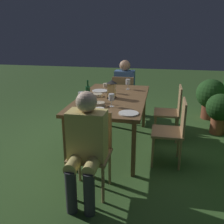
{
  "coord_description": "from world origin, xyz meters",
  "views": [
    {
      "loc": [
        3.54,
        0.69,
        1.72
      ],
      "look_at": [
        0.0,
        0.0,
        0.53
      ],
      "focal_mm": 40.65,
      "sensor_mm": 36.0,
      "label": 1
    }
  ],
  "objects_px": {
    "bowl_bread": "(99,110)",
    "lantern_centerpiece": "(112,88)",
    "bowl_olives": "(97,95)",
    "plate_a": "(129,113)",
    "bowl_salad": "(99,104)",
    "chair_head_far": "(92,148)",
    "chair_side_right_a": "(171,110)",
    "bowl_dip": "(106,85)",
    "person_in_mustard": "(86,143)",
    "chair_head_near": "(123,96)",
    "wine_glass_b": "(81,96)",
    "wine_glass_c": "(112,86)",
    "person_in_blue": "(125,86)",
    "green_bottle_on_table": "(88,93)",
    "plate_b": "(100,91)",
    "wine_glass_a": "(128,82)",
    "potted_plant_corner": "(220,110)",
    "chair_side_right_b": "(173,129)",
    "wine_glass_d": "(111,98)",
    "dining_table": "(112,101)",
    "potted_plant_by_hedge": "(211,96)"
  },
  "relations": [
    {
      "from": "chair_side_right_b",
      "to": "chair_side_right_a",
      "type": "distance_m",
      "value": 0.81
    },
    {
      "from": "dining_table",
      "to": "person_in_mustard",
      "type": "relative_size",
      "value": 1.57
    },
    {
      "from": "chair_side_right_a",
      "to": "bowl_dip",
      "type": "distance_m",
      "value": 1.2
    },
    {
      "from": "bowl_bread",
      "to": "chair_head_near",
      "type": "bearing_deg",
      "value": 179.68
    },
    {
      "from": "plate_b",
      "to": "bowl_olives",
      "type": "relative_size",
      "value": 1.63
    },
    {
      "from": "wine_glass_a",
      "to": "chair_side_right_b",
      "type": "bearing_deg",
      "value": 36.55
    },
    {
      "from": "green_bottle_on_table",
      "to": "bowl_dip",
      "type": "bearing_deg",
      "value": 176.44
    },
    {
      "from": "wine_glass_a",
      "to": "plate_b",
      "type": "height_order",
      "value": "wine_glass_a"
    },
    {
      "from": "chair_side_right_a",
      "to": "bowl_salad",
      "type": "xyz_separation_m",
      "value": [
        0.87,
        -0.96,
        0.29
      ]
    },
    {
      "from": "wine_glass_b",
      "to": "bowl_salad",
      "type": "bearing_deg",
      "value": 82.22
    },
    {
      "from": "bowl_bread",
      "to": "bowl_salad",
      "type": "bearing_deg",
      "value": -165.64
    },
    {
      "from": "wine_glass_d",
      "to": "chair_side_right_a",
      "type": "bearing_deg",
      "value": 136.82
    },
    {
      "from": "wine_glass_c",
      "to": "potted_plant_corner",
      "type": "bearing_deg",
      "value": 105.95
    },
    {
      "from": "plate_a",
      "to": "bowl_bread",
      "type": "distance_m",
      "value": 0.35
    },
    {
      "from": "chair_head_near",
      "to": "wine_glass_c",
      "type": "xyz_separation_m",
      "value": [
        0.87,
        -0.06,
        0.38
      ]
    },
    {
      "from": "plate_a",
      "to": "wine_glass_d",
      "type": "bearing_deg",
      "value": -134.77
    },
    {
      "from": "lantern_centerpiece",
      "to": "bowl_salad",
      "type": "bearing_deg",
      "value": -9.78
    },
    {
      "from": "potted_plant_by_hedge",
      "to": "green_bottle_on_table",
      "type": "bearing_deg",
      "value": -47.76
    },
    {
      "from": "chair_head_near",
      "to": "person_in_mustard",
      "type": "relative_size",
      "value": 0.76
    },
    {
      "from": "green_bottle_on_table",
      "to": "bowl_bread",
      "type": "xyz_separation_m",
      "value": [
        0.5,
        0.29,
        -0.08
      ]
    },
    {
      "from": "dining_table",
      "to": "chair_head_near",
      "type": "bearing_deg",
      "value": 180.0
    },
    {
      "from": "person_in_blue",
      "to": "bowl_olives",
      "type": "relative_size",
      "value": 7.55
    },
    {
      "from": "bowl_bread",
      "to": "chair_head_far",
      "type": "bearing_deg",
      "value": 1.45
    },
    {
      "from": "chair_side_right_a",
      "to": "chair_head_far",
      "type": "bearing_deg",
      "value": -29.6
    },
    {
      "from": "chair_head_far",
      "to": "wine_glass_c",
      "type": "bearing_deg",
      "value": -177.57
    },
    {
      "from": "wine_glass_c",
      "to": "potted_plant_corner",
      "type": "relative_size",
      "value": 0.24
    },
    {
      "from": "person_in_mustard",
      "to": "chair_head_near",
      "type": "bearing_deg",
      "value": -180.0
    },
    {
      "from": "chair_side_right_a",
      "to": "chair_head_far",
      "type": "xyz_separation_m",
      "value": [
        1.56,
        -0.89,
        0.0
      ]
    },
    {
      "from": "potted_plant_by_hedge",
      "to": "wine_glass_a",
      "type": "bearing_deg",
      "value": -57.08
    },
    {
      "from": "green_bottle_on_table",
      "to": "bowl_olives",
      "type": "distance_m",
      "value": 0.27
    },
    {
      "from": "dining_table",
      "to": "chair_head_far",
      "type": "bearing_deg",
      "value": 0.0
    },
    {
      "from": "person_in_mustard",
      "to": "chair_head_far",
      "type": "bearing_deg",
      "value": -180.0
    },
    {
      "from": "bowl_salad",
      "to": "bowl_bread",
      "type": "bearing_deg",
      "value": 14.36
    },
    {
      "from": "bowl_bread",
      "to": "bowl_olives",
      "type": "bearing_deg",
      "value": -163.83
    },
    {
      "from": "plate_b",
      "to": "potted_plant_corner",
      "type": "relative_size",
      "value": 0.36
    },
    {
      "from": "plate_b",
      "to": "chair_head_near",
      "type": "bearing_deg",
      "value": 161.91
    },
    {
      "from": "bowl_bread",
      "to": "lantern_centerpiece",
      "type": "bearing_deg",
      "value": 179.33
    },
    {
      "from": "person_in_mustard",
      "to": "bowl_bread",
      "type": "xyz_separation_m",
      "value": [
        -0.62,
        -0.01,
        0.15
      ]
    },
    {
      "from": "chair_side_right_a",
      "to": "potted_plant_by_hedge",
      "type": "bearing_deg",
      "value": 145.76
    },
    {
      "from": "person_in_mustard",
      "to": "person_in_blue",
      "type": "bearing_deg",
      "value": 180.0
    },
    {
      "from": "person_in_mustard",
      "to": "wine_glass_c",
      "type": "xyz_separation_m",
      "value": [
        -1.63,
        -0.06,
        0.23
      ]
    },
    {
      "from": "bowl_salad",
      "to": "chair_head_far",
      "type": "bearing_deg",
      "value": 6.55
    },
    {
      "from": "bowl_olives",
      "to": "plate_a",
      "type": "bearing_deg",
      "value": 38.14
    },
    {
      "from": "wine_glass_c",
      "to": "wine_glass_d",
      "type": "distance_m",
      "value": 0.74
    },
    {
      "from": "bowl_salad",
      "to": "person_in_blue",
      "type": "bearing_deg",
      "value": 177.51
    },
    {
      "from": "wine_glass_c",
      "to": "plate_b",
      "type": "relative_size",
      "value": 0.68
    },
    {
      "from": "person_in_mustard",
      "to": "green_bottle_on_table",
      "type": "relative_size",
      "value": 3.96
    },
    {
      "from": "chair_side_right_b",
      "to": "wine_glass_b",
      "type": "distance_m",
      "value": 1.28
    },
    {
      "from": "bowl_bread",
      "to": "potted_plant_by_hedge",
      "type": "bearing_deg",
      "value": 143.73
    },
    {
      "from": "chair_head_near",
      "to": "plate_a",
      "type": "bearing_deg",
      "value": 10.34
    }
  ]
}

